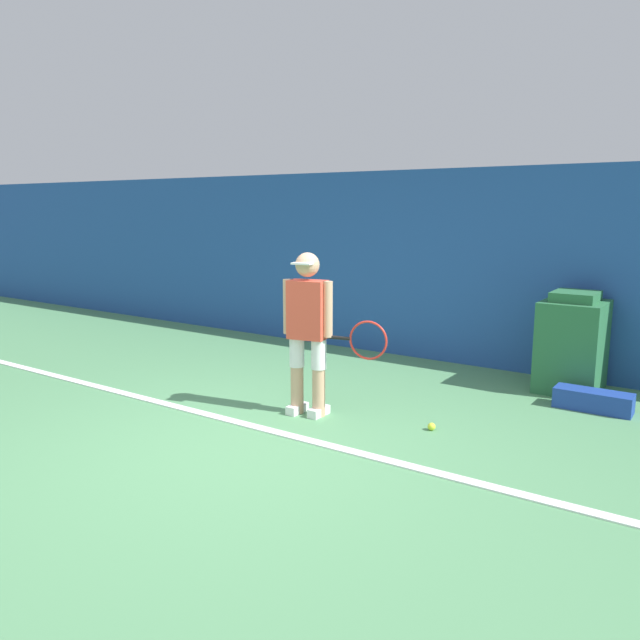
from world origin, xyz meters
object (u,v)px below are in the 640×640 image
tennis_player (309,327)px  covered_chair (572,344)px  tennis_ball (432,427)px  equipment_bag (593,400)px

tennis_player → covered_chair: 2.86m
tennis_ball → covered_chair: bearing=70.4°
tennis_ball → equipment_bag: equipment_bag is taller
tennis_ball → equipment_bag: 1.72m
tennis_player → tennis_ball: (1.12, 0.25, -0.79)m
tennis_ball → tennis_player: bearing=-167.4°
covered_chair → tennis_player: bearing=-129.5°
tennis_player → equipment_bag: (2.15, 1.62, -0.73)m
covered_chair → equipment_bag: covered_chair is taller
covered_chair → equipment_bag: size_ratio=1.51×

